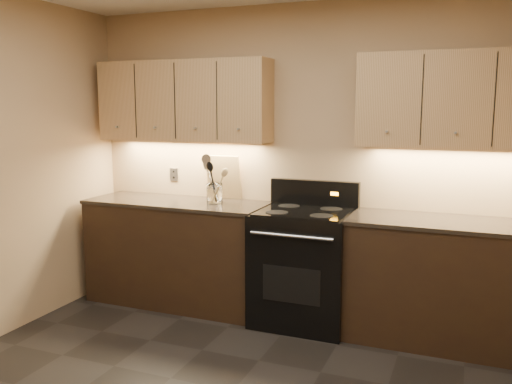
% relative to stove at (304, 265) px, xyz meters
% --- Properties ---
extents(wall_back, '(4.00, 0.04, 2.60)m').
position_rel_stove_xyz_m(wall_back, '(-0.08, 0.32, 0.82)').
color(wall_back, tan).
rests_on(wall_back, ground).
extents(counter_left, '(1.62, 0.62, 0.93)m').
position_rel_stove_xyz_m(counter_left, '(-1.18, 0.02, -0.01)').
color(counter_left, black).
rests_on(counter_left, ground).
extents(counter_right, '(1.46, 0.62, 0.93)m').
position_rel_stove_xyz_m(counter_right, '(1.10, 0.02, -0.01)').
color(counter_right, black).
rests_on(counter_right, ground).
extents(stove, '(0.76, 0.68, 1.14)m').
position_rel_stove_xyz_m(stove, '(0.00, 0.00, 0.00)').
color(stove, black).
rests_on(stove, ground).
extents(upper_cab_left, '(1.60, 0.30, 0.70)m').
position_rel_stove_xyz_m(upper_cab_left, '(-1.18, 0.17, 1.32)').
color(upper_cab_left, tan).
rests_on(upper_cab_left, wall_back).
extents(upper_cab_right, '(1.44, 0.30, 0.70)m').
position_rel_stove_xyz_m(upper_cab_right, '(1.10, 0.17, 1.32)').
color(upper_cab_right, tan).
rests_on(upper_cab_right, wall_back).
extents(outlet_plate, '(0.08, 0.01, 0.12)m').
position_rel_stove_xyz_m(outlet_plate, '(-1.38, 0.31, 0.64)').
color(outlet_plate, '#B2B5BA').
rests_on(outlet_plate, wall_back).
extents(utensil_crock, '(0.16, 0.16, 0.17)m').
position_rel_stove_xyz_m(utensil_crock, '(-0.83, 0.06, 0.53)').
color(utensil_crock, white).
rests_on(utensil_crock, counter_left).
extents(cutting_board, '(0.32, 0.12, 0.40)m').
position_rel_stove_xyz_m(cutting_board, '(-0.84, 0.27, 0.65)').
color(cutting_board, tan).
rests_on(cutting_board, counter_left).
extents(wooden_spoon, '(0.18, 0.10, 0.30)m').
position_rel_stove_xyz_m(wooden_spoon, '(-0.85, 0.05, 0.62)').
color(wooden_spoon, tan).
rests_on(wooden_spoon, utensil_crock).
extents(black_spoon, '(0.08, 0.17, 0.36)m').
position_rel_stove_xyz_m(black_spoon, '(-0.83, 0.09, 0.64)').
color(black_spoon, black).
rests_on(black_spoon, utensil_crock).
extents(steel_spatula, '(0.19, 0.16, 0.37)m').
position_rel_stove_xyz_m(steel_spatula, '(-0.81, 0.08, 0.64)').
color(steel_spatula, silver).
rests_on(steel_spatula, utensil_crock).
extents(steel_skimmer, '(0.22, 0.13, 0.41)m').
position_rel_stove_xyz_m(steel_skimmer, '(-0.80, 0.06, 0.67)').
color(steel_skimmer, silver).
rests_on(steel_skimmer, utensil_crock).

